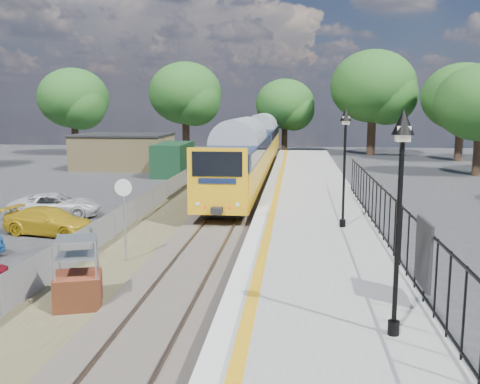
# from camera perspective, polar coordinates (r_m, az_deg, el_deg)

# --- Properties ---
(ground) EXTENTS (120.00, 120.00, 0.00)m
(ground) POSITION_cam_1_polar(r_m,az_deg,el_deg) (16.04, -6.92, -11.16)
(ground) COLOR #2D2D30
(ground) RESTS_ON ground
(track_bed) EXTENTS (5.90, 80.00, 0.29)m
(track_bed) POSITION_cam_1_polar(r_m,az_deg,el_deg) (25.24, -3.09, -3.37)
(track_bed) COLOR #473F38
(track_bed) RESTS_ON ground
(platform) EXTENTS (5.00, 70.00, 0.90)m
(platform) POSITION_cam_1_polar(r_m,az_deg,el_deg) (23.24, 7.72, -3.63)
(platform) COLOR gray
(platform) RESTS_ON ground
(platform_edge) EXTENTS (0.90, 70.00, 0.01)m
(platform_edge) POSITION_cam_1_polar(r_m,az_deg,el_deg) (23.16, 2.64, -2.44)
(platform_edge) COLOR silver
(platform_edge) RESTS_ON platform
(victorian_lamp_south) EXTENTS (0.44, 0.44, 4.60)m
(victorian_lamp_south) POSITION_cam_1_polar(r_m,az_deg,el_deg) (10.93, 16.80, 2.19)
(victorian_lamp_south) COLOR black
(victorian_lamp_south) RESTS_ON platform
(victorian_lamp_north) EXTENTS (0.44, 0.44, 4.60)m
(victorian_lamp_north) POSITION_cam_1_polar(r_m,az_deg,el_deg) (20.78, 11.15, 5.51)
(victorian_lamp_north) COLOR black
(victorian_lamp_north) RESTS_ON platform
(palisade_fence) EXTENTS (0.12, 26.00, 2.00)m
(palisade_fence) POSITION_cam_1_polar(r_m,az_deg,el_deg) (17.57, 16.05, -3.42)
(palisade_fence) COLOR black
(palisade_fence) RESTS_ON platform
(wire_fence) EXTENTS (0.06, 52.00, 1.20)m
(wire_fence) POSITION_cam_1_polar(r_m,az_deg,el_deg) (28.17, -9.86, -1.13)
(wire_fence) COLOR #999EA3
(wire_fence) RESTS_ON ground
(outbuilding) EXTENTS (10.80, 10.10, 3.12)m
(outbuilding) POSITION_cam_1_polar(r_m,az_deg,el_deg) (48.23, -11.38, 4.15)
(outbuilding) COLOR tan
(outbuilding) RESTS_ON ground
(tree_line) EXTENTS (56.80, 43.80, 11.88)m
(tree_line) POSITION_cam_1_polar(r_m,az_deg,el_deg) (56.70, 3.99, 10.17)
(tree_line) COLOR #332319
(tree_line) RESTS_ON ground
(train) EXTENTS (2.82, 40.83, 3.51)m
(train) POSITION_cam_1_polar(r_m,az_deg,el_deg) (43.89, 1.48, 4.93)
(train) COLOR gold
(train) RESTS_ON ground
(brick_plinth) EXTENTS (1.58, 1.58, 2.02)m
(brick_plinth) POSITION_cam_1_polar(r_m,az_deg,el_deg) (15.57, -16.94, -8.37)
(brick_plinth) COLOR brown
(brick_plinth) RESTS_ON ground
(speed_sign) EXTENTS (0.61, 0.10, 3.04)m
(speed_sign) POSITION_cam_1_polar(r_m,az_deg,el_deg) (19.28, -12.27, -1.40)
(speed_sign) COLOR #999EA3
(speed_sign) RESTS_ON ground
(car_yellow) EXTENTS (4.36, 2.43, 1.19)m
(car_yellow) POSITION_cam_1_polar(r_m,az_deg,el_deg) (24.75, -19.65, -2.95)
(car_yellow) COLOR gold
(car_yellow) RESTS_ON ground
(car_white) EXTENTS (4.75, 2.99, 1.22)m
(car_white) POSITION_cam_1_polar(r_m,az_deg,el_deg) (28.47, -19.11, -1.37)
(car_white) COLOR silver
(car_white) RESTS_ON ground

